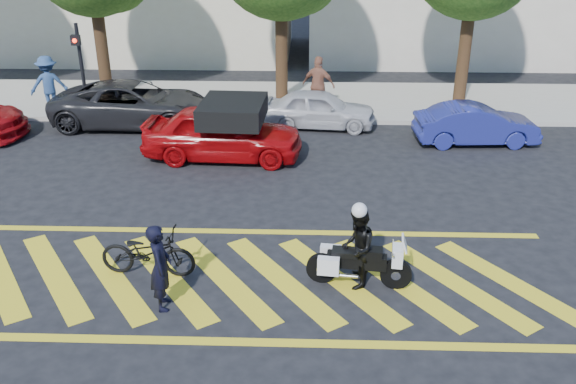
{
  "coord_description": "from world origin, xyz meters",
  "views": [
    {
      "loc": [
        0.96,
        -9.91,
        6.38
      ],
      "look_at": [
        0.57,
        1.74,
        1.05
      ],
      "focal_mm": 38.0,
      "sensor_mm": 36.0,
      "label": 1
    }
  ],
  "objects_px": {
    "bicycle": "(148,252)",
    "officer_moto": "(357,248)",
    "police_motorcycle": "(357,263)",
    "red_convertible": "(223,133)",
    "parked_mid_left": "(133,104)",
    "officer_bike": "(160,267)",
    "parked_mid_right": "(319,109)",
    "parked_right": "(476,124)"
  },
  "relations": [
    {
      "from": "bicycle",
      "to": "officer_moto",
      "type": "height_order",
      "value": "officer_moto"
    },
    {
      "from": "red_convertible",
      "to": "officer_moto",
      "type": "bearing_deg",
      "value": -149.78
    },
    {
      "from": "officer_bike",
      "to": "parked_mid_left",
      "type": "height_order",
      "value": "officer_bike"
    },
    {
      "from": "bicycle",
      "to": "officer_moto",
      "type": "xyz_separation_m",
      "value": [
        3.97,
        -0.23,
        0.3
      ]
    },
    {
      "from": "parked_mid_left",
      "to": "parked_right",
      "type": "height_order",
      "value": "parked_mid_left"
    },
    {
      "from": "officer_bike",
      "to": "officer_moto",
      "type": "height_order",
      "value": "officer_bike"
    },
    {
      "from": "parked_mid_left",
      "to": "parked_mid_right",
      "type": "xyz_separation_m",
      "value": [
        6.07,
        0.0,
        -0.1
      ]
    },
    {
      "from": "officer_moto",
      "to": "red_convertible",
      "type": "relative_size",
      "value": 0.35
    },
    {
      "from": "red_convertible",
      "to": "parked_mid_right",
      "type": "relative_size",
      "value": 1.23
    },
    {
      "from": "police_motorcycle",
      "to": "parked_right",
      "type": "bearing_deg",
      "value": 69.64
    },
    {
      "from": "parked_mid_left",
      "to": "parked_mid_right",
      "type": "relative_size",
      "value": 1.43
    },
    {
      "from": "red_convertible",
      "to": "parked_mid_left",
      "type": "xyz_separation_m",
      "value": [
        -3.32,
        2.88,
        -0.04
      ]
    },
    {
      "from": "police_motorcycle",
      "to": "officer_moto",
      "type": "relative_size",
      "value": 1.25
    },
    {
      "from": "officer_bike",
      "to": "bicycle",
      "type": "bearing_deg",
      "value": 16.03
    },
    {
      "from": "police_motorcycle",
      "to": "red_convertible",
      "type": "xyz_separation_m",
      "value": [
        -3.34,
        6.44,
        0.29
      ]
    },
    {
      "from": "officer_bike",
      "to": "parked_right",
      "type": "bearing_deg",
      "value": -50.74
    },
    {
      "from": "bicycle",
      "to": "officer_moto",
      "type": "relative_size",
      "value": 1.17
    },
    {
      "from": "police_motorcycle",
      "to": "red_convertible",
      "type": "relative_size",
      "value": 0.44
    },
    {
      "from": "officer_bike",
      "to": "parked_right",
      "type": "distance_m",
      "value": 11.58
    },
    {
      "from": "officer_bike",
      "to": "parked_mid_right",
      "type": "height_order",
      "value": "officer_bike"
    },
    {
      "from": "parked_mid_right",
      "to": "parked_right",
      "type": "height_order",
      "value": "parked_mid_right"
    },
    {
      "from": "police_motorcycle",
      "to": "parked_mid_left",
      "type": "bearing_deg",
      "value": 132.7
    },
    {
      "from": "officer_bike",
      "to": "police_motorcycle",
      "type": "bearing_deg",
      "value": -86.47
    },
    {
      "from": "officer_moto",
      "to": "parked_mid_right",
      "type": "height_order",
      "value": "officer_moto"
    },
    {
      "from": "red_convertible",
      "to": "parked_mid_right",
      "type": "xyz_separation_m",
      "value": [
        2.76,
        2.88,
        -0.14
      ]
    },
    {
      "from": "parked_mid_left",
      "to": "police_motorcycle",
      "type": "bearing_deg",
      "value": -143.68
    },
    {
      "from": "officer_bike",
      "to": "parked_mid_right",
      "type": "relative_size",
      "value": 0.45
    },
    {
      "from": "officer_bike",
      "to": "police_motorcycle",
      "type": "relative_size",
      "value": 0.82
    },
    {
      "from": "officer_moto",
      "to": "red_convertible",
      "type": "xyz_separation_m",
      "value": [
        -3.33,
        6.44,
        -0.02
      ]
    },
    {
      "from": "officer_bike",
      "to": "parked_mid_right",
      "type": "xyz_separation_m",
      "value": [
        2.89,
        10.14,
        -0.19
      ]
    },
    {
      "from": "bicycle",
      "to": "police_motorcycle",
      "type": "height_order",
      "value": "bicycle"
    },
    {
      "from": "red_convertible",
      "to": "parked_right",
      "type": "height_order",
      "value": "red_convertible"
    },
    {
      "from": "officer_moto",
      "to": "parked_right",
      "type": "distance_m",
      "value": 8.94
    },
    {
      "from": "red_convertible",
      "to": "parked_mid_left",
      "type": "relative_size",
      "value": 0.86
    },
    {
      "from": "police_motorcycle",
      "to": "officer_moto",
      "type": "bearing_deg",
      "value": -156.52
    },
    {
      "from": "parked_mid_right",
      "to": "police_motorcycle",
      "type": "bearing_deg",
      "value": -171.44
    },
    {
      "from": "parked_mid_right",
      "to": "bicycle",
      "type": "bearing_deg",
      "value": 164.45
    },
    {
      "from": "red_convertible",
      "to": "parked_mid_left",
      "type": "height_order",
      "value": "red_convertible"
    },
    {
      "from": "officer_bike",
      "to": "parked_mid_right",
      "type": "distance_m",
      "value": 10.54
    },
    {
      "from": "officer_moto",
      "to": "red_convertible",
      "type": "bearing_deg",
      "value": -145.51
    },
    {
      "from": "officer_bike",
      "to": "parked_mid_left",
      "type": "relative_size",
      "value": 0.31
    },
    {
      "from": "officer_bike",
      "to": "parked_mid_left",
      "type": "xyz_separation_m",
      "value": [
        -3.18,
        10.14,
        -0.09
      ]
    }
  ]
}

